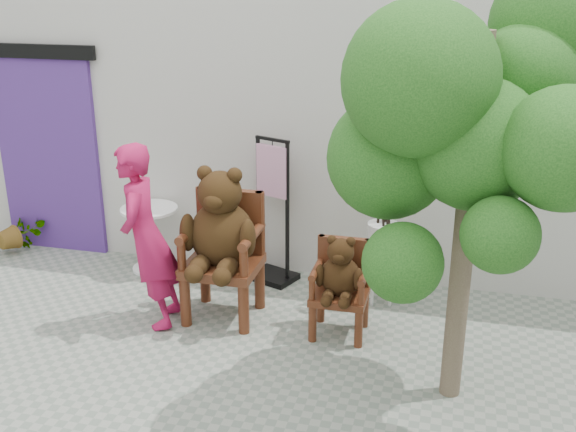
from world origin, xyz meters
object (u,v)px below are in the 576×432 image
(chair_big, at_px, (222,234))
(display_stand, at_px, (273,227))
(person, at_px, (147,237))
(tree, at_px, (465,116))
(cafe_table, at_px, (151,231))
(stool_bucket, at_px, (383,241))
(chair_small, at_px, (340,277))

(chair_big, height_order, display_stand, display_stand)
(person, distance_m, tree, 2.96)
(chair_big, bearing_deg, cafe_table, 144.03)
(tree, bearing_deg, chair_big, 159.58)
(cafe_table, height_order, display_stand, display_stand)
(chair_big, bearing_deg, stool_bucket, 24.65)
(tree, bearing_deg, display_stand, 137.73)
(person, bearing_deg, display_stand, 133.80)
(chair_small, bearing_deg, person, -172.31)
(cafe_table, distance_m, stool_bucket, 2.49)
(chair_big, distance_m, cafe_table, 1.41)
(chair_big, bearing_deg, person, -154.57)
(tree, bearing_deg, cafe_table, 153.58)
(cafe_table, bearing_deg, person, -65.21)
(person, relative_size, cafe_table, 2.38)
(chair_big, distance_m, display_stand, 0.93)
(cafe_table, xyz_separation_m, tree, (3.11, -1.55, 1.70))
(person, bearing_deg, chair_big, 105.11)
(person, height_order, cafe_table, person)
(person, xyz_separation_m, display_stand, (0.83, 1.15, -0.25))
(stool_bucket, bearing_deg, display_stand, 168.49)
(chair_big, xyz_separation_m, display_stand, (0.24, 0.87, -0.23))
(chair_big, height_order, stool_bucket, stool_bucket)
(chair_small, xyz_separation_m, tree, (0.92, -0.70, 1.60))
(chair_big, distance_m, person, 0.66)
(person, bearing_deg, stool_bucket, 104.56)
(cafe_table, bearing_deg, chair_big, -35.97)
(chair_big, xyz_separation_m, stool_bucket, (1.38, 0.63, -0.17))
(chair_small, xyz_separation_m, stool_bucket, (0.28, 0.69, 0.10))
(chair_small, xyz_separation_m, display_stand, (-0.86, 0.92, 0.04))
(chair_big, distance_m, chair_small, 1.13)
(chair_small, bearing_deg, tree, -37.23)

